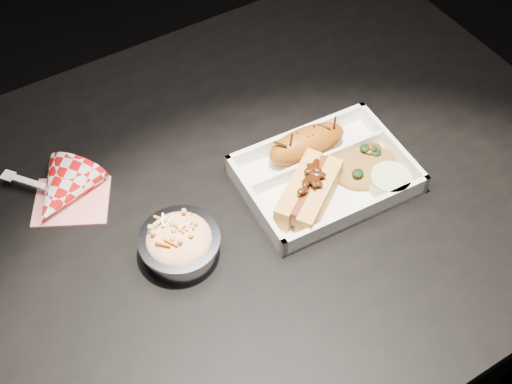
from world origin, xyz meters
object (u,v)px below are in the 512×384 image
dining_table (222,237)px  foil_coleslaw_cup (180,242)px  fried_pastry (307,144)px  food_tray (324,178)px  napkin_fork (61,193)px  hotdog (309,191)px

dining_table → foil_coleslaw_cup: foil_coleslaw_cup is taller
dining_table → fried_pastry: bearing=2.9°
dining_table → food_tray: bearing=-16.7°
food_tray → napkin_fork: size_ratio=1.64×
dining_table → hotdog: hotdog is taller
food_tray → fried_pastry: 0.06m
hotdog → napkin_fork: bearing=113.1°
dining_table → food_tray: (0.16, -0.05, 0.10)m
foil_coleslaw_cup → fried_pastry: bearing=13.1°
fried_pastry → hotdog: size_ratio=0.94×
food_tray → napkin_fork: (-0.36, 0.17, 0.01)m
foil_coleslaw_cup → napkin_fork: (-0.11, 0.18, -0.01)m
dining_table → food_tray: food_tray is taller
napkin_fork → dining_table: bearing=18.6°
foil_coleslaw_cup → napkin_fork: napkin_fork is taller
fried_pastry → napkin_fork: napkin_fork is taller
dining_table → fried_pastry: size_ratio=9.16×
dining_table → hotdog: (0.11, -0.07, 0.12)m
fried_pastry → hotdog: 0.09m
food_tray → foil_coleslaw_cup: 0.25m
fried_pastry → napkin_fork: size_ratio=0.83×
hotdog → foil_coleslaw_cup: size_ratio=1.23×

